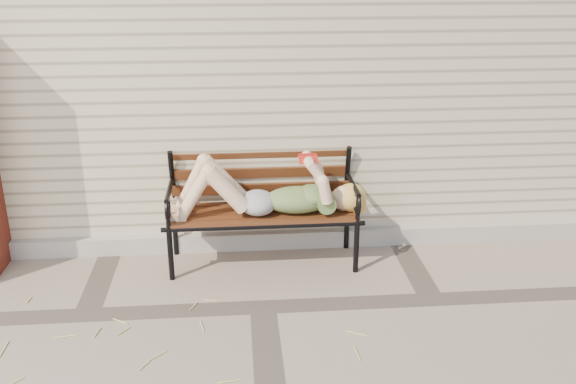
{
  "coord_description": "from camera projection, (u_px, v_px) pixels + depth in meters",
  "views": [
    {
      "loc": [
        -0.16,
        -4.03,
        2.44
      ],
      "look_at": [
        0.24,
        0.64,
        0.64
      ],
      "focal_mm": 40.0,
      "sensor_mm": 36.0,
      "label": 1
    }
  ],
  "objects": [
    {
      "name": "reading_woman",
      "position": [
        264.0,
        192.0,
        5.03
      ],
      "size": [
        1.56,
        0.35,
        0.49
      ],
      "color": "#0B3B4D",
      "rests_on": "ground"
    },
    {
      "name": "straw_scatter",
      "position": [
        150.0,
        349.0,
        4.13
      ],
      "size": [
        3.01,
        1.77,
        0.01
      ],
      "color": "#D1BA66",
      "rests_on": "ground"
    },
    {
      "name": "house_wall",
      "position": [
        247.0,
        40.0,
        6.88
      ],
      "size": [
        8.0,
        4.0,
        3.0
      ],
      "primitive_type": "cube",
      "color": "beige",
      "rests_on": "ground"
    },
    {
      "name": "foundation_strip",
      "position": [
        257.0,
        240.0,
        5.51
      ],
      "size": [
        8.0,
        0.1,
        0.15
      ],
      "primitive_type": "cube",
      "color": "#A09991",
      "rests_on": "ground"
    },
    {
      "name": "garden_bench",
      "position": [
        262.0,
        190.0,
        5.17
      ],
      "size": [
        1.65,
        0.66,
        1.07
      ],
      "color": "black",
      "rests_on": "ground"
    },
    {
      "name": "ground",
      "position": [
        263.0,
        307.0,
        4.63
      ],
      "size": [
        80.0,
        80.0,
        0.0
      ],
      "primitive_type": "plane",
      "color": "gray",
      "rests_on": "ground"
    }
  ]
}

